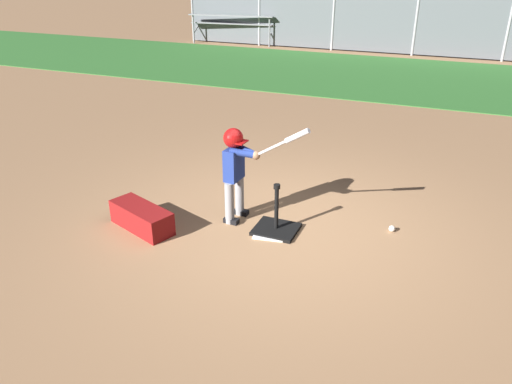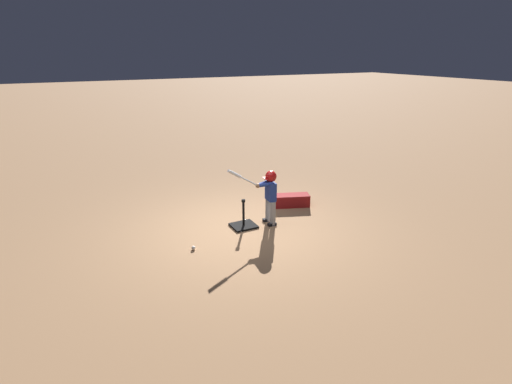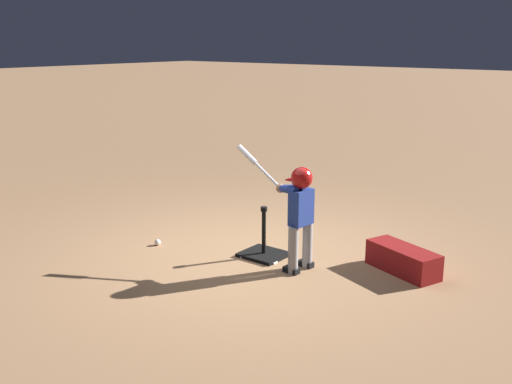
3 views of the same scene
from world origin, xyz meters
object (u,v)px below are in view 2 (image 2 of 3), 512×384
at_px(batting_tee, 244,224).
at_px(baseball, 193,248).
at_px(batter_child, 269,191).
at_px(equipment_bag, 291,200).

relative_size(batting_tee, baseball, 8.03).
xyz_separation_m(batting_tee, baseball, (1.25, 0.50, -0.03)).
height_order(batting_tee, baseball, batting_tee).
bearing_deg(baseball, batter_child, -167.44).
distance_m(batter_child, baseball, 1.96).
distance_m(batting_tee, batter_child, 0.86).
distance_m(batter_child, equipment_bag, 1.28).
xyz_separation_m(batting_tee, batter_child, (-0.53, 0.10, 0.67)).
height_order(batter_child, equipment_bag, batter_child).
relative_size(batter_child, baseball, 17.32).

